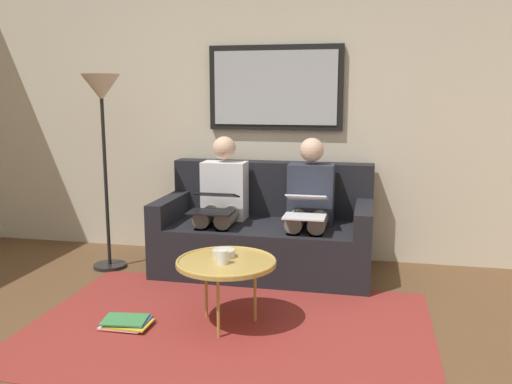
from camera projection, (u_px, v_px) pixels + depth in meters
wall_rear at (277, 116)px, 4.99m from camera, size 6.00×0.12×2.60m
area_rug at (228, 328)px, 3.54m from camera, size 2.60×1.80×0.01m
couch at (266, 233)px, 4.70m from camera, size 1.79×0.90×0.90m
framed_mirror at (275, 88)px, 4.85m from camera, size 1.21×0.05×0.75m
coffee_table at (226, 263)px, 3.51m from camera, size 0.65×0.65×0.45m
cup at (223, 257)px, 3.44m from camera, size 0.07×0.07×0.09m
bowl at (224, 253)px, 3.59m from camera, size 0.15×0.15×0.05m
person_left at (309, 203)px, 4.50m from camera, size 0.38×0.58×1.14m
laptop_white at (306, 206)px, 4.27m from camera, size 0.32×0.39×0.17m
person_right at (222, 199)px, 4.66m from camera, size 0.38×0.58×1.14m
laptop_black at (214, 202)px, 4.42m from camera, size 0.36×0.37×0.16m
magazine_stack at (126, 323)px, 3.55m from camera, size 0.33×0.24×0.05m
standing_lamp at (102, 109)px, 4.53m from camera, size 0.32×0.32×1.66m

